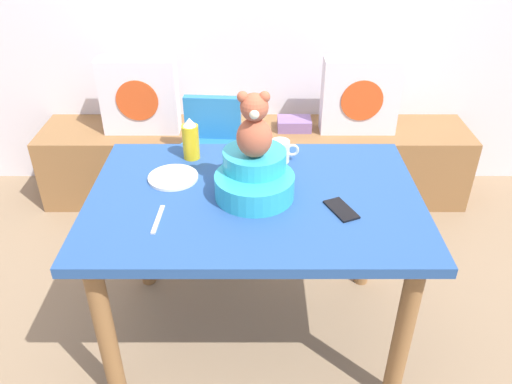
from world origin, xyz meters
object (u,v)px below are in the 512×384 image
at_px(pillow_floral_left, 141,96).
at_px(pillow_floral_right, 361,96).
at_px(teddy_bear, 255,127).
at_px(ketchup_bottle, 192,139).
at_px(dinner_plate_near, 175,177).
at_px(book_stack, 296,124).
at_px(highchair, 212,154).
at_px(infant_seat_teal, 255,177).
at_px(coffee_mug, 282,151).
at_px(dining_table, 256,218).
at_px(cell_phone, 343,210).

bearing_deg(pillow_floral_left, pillow_floral_right, 0.00).
height_order(teddy_bear, ketchup_bottle, teddy_bear).
relative_size(ketchup_bottle, dinner_plate_near, 0.92).
height_order(book_stack, ketchup_bottle, ketchup_bottle).
height_order(highchair, ketchup_bottle, ketchup_bottle).
relative_size(infant_seat_teal, coffee_mug, 2.75).
bearing_deg(dinner_plate_near, pillow_floral_left, 108.34).
bearing_deg(dining_table, ketchup_bottle, 132.18).
xyz_separation_m(teddy_bear, cell_phone, (0.32, -0.12, -0.27)).
distance_m(ketchup_bottle, cell_phone, 0.71).
distance_m(teddy_bear, cell_phone, 0.44).
xyz_separation_m(pillow_floral_right, highchair, (-0.84, -0.42, -0.16)).
relative_size(book_stack, cell_phone, 1.39).
bearing_deg(pillow_floral_left, ketchup_bottle, -65.04).
bearing_deg(highchair, cell_phone, -56.99).
bearing_deg(ketchup_bottle, infant_seat_teal, -46.73).
relative_size(dining_table, highchair, 1.60).
xyz_separation_m(dining_table, highchair, (-0.23, 0.74, -0.11)).
relative_size(pillow_floral_right, infant_seat_teal, 1.33).
bearing_deg(cell_phone, ketchup_bottle, 121.43).
bearing_deg(teddy_bear, dining_table, -79.35).
height_order(pillow_floral_left, pillow_floral_right, same).
distance_m(ketchup_bottle, coffee_mug, 0.38).
bearing_deg(teddy_bear, pillow_floral_right, 61.89).
distance_m(pillow_floral_right, infant_seat_teal, 1.30).
height_order(dining_table, infant_seat_teal, infant_seat_teal).
height_order(pillow_floral_left, coffee_mug, pillow_floral_left).
distance_m(highchair, ketchup_bottle, 0.54).
height_order(pillow_floral_right, ketchup_bottle, ketchup_bottle).
height_order(infant_seat_teal, cell_phone, infant_seat_teal).
relative_size(dining_table, infant_seat_teal, 3.84).
relative_size(pillow_floral_right, coffee_mug, 3.67).
distance_m(pillow_floral_left, pillow_floral_right, 1.28).
relative_size(dinner_plate_near, cell_phone, 1.39).
bearing_deg(pillow_floral_left, book_stack, 1.32).
bearing_deg(book_stack, pillow_floral_left, -178.68).
relative_size(ketchup_bottle, coffee_mug, 1.54).
bearing_deg(dinner_plate_near, ketchup_bottle, 72.30).
bearing_deg(coffee_mug, book_stack, 82.10).
relative_size(pillow_floral_right, highchair, 0.56).
xyz_separation_m(pillow_floral_right, ketchup_bottle, (-0.88, -0.86, 0.15)).
bearing_deg(cell_phone, book_stack, 69.46).
distance_m(dining_table, coffee_mug, 0.33).
bearing_deg(pillow_floral_left, dinner_plate_near, -71.66).
xyz_separation_m(pillow_floral_left, highchair, (0.44, -0.42, -0.16)).
bearing_deg(highchair, pillow_floral_right, 26.29).
bearing_deg(highchair, ketchup_bottle, -94.65).
relative_size(book_stack, dining_table, 0.16).
distance_m(book_stack, teddy_bear, 1.30).
bearing_deg(ketchup_bottle, dining_table, -47.82).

